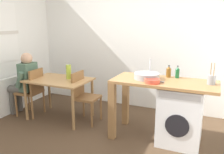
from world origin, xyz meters
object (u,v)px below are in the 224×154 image
object	(u,v)px
dining_table	(59,84)
bottle_tall_green	(169,72)
chair_person_seat	(32,90)
utensil_crock	(211,79)
vase	(69,72)
mixing_bowl	(152,81)
washing_machine	(180,115)
bottle_squat_brown	(177,72)
seated_person	(25,80)
chair_opposite	(83,94)

from	to	relation	value
dining_table	bottle_tall_green	bearing A→B (deg)	6.33
chair_person_seat	utensil_crock	xyz separation A→B (m)	(3.07, 0.10, 0.48)
vase	bottle_tall_green	bearing A→B (deg)	3.64
bottle_tall_green	mixing_bowl	world-z (taller)	bottle_tall_green
mixing_bowl	vase	world-z (taller)	vase
washing_machine	bottle_tall_green	world-z (taller)	bottle_tall_green
washing_machine	bottle_squat_brown	world-z (taller)	bottle_squat_brown
seated_person	vase	size ratio (longest dim) A/B	4.63
seated_person	vase	distance (m)	0.90
dining_table	bottle_squat_brown	world-z (taller)	bottle_squat_brown
dining_table	utensil_crock	xyz separation A→B (m)	(2.53, 0.01, 0.35)
dining_table	vase	bearing A→B (deg)	33.69
chair_opposite	seated_person	world-z (taller)	seated_person
dining_table	bottle_tall_green	size ratio (longest dim) A/B	5.95
dining_table	mixing_bowl	xyz separation A→B (m)	(1.77, -0.24, 0.31)
chair_person_seat	chair_opposite	distance (m)	1.03
utensil_crock	washing_machine	bearing A→B (deg)	-171.90
bottle_tall_green	utensil_crock	xyz separation A→B (m)	(0.62, -0.20, -0.01)
chair_opposite	utensil_crock	xyz separation A→B (m)	(2.05, -0.04, 0.48)
dining_table	chair_person_seat	xyz separation A→B (m)	(-0.55, -0.09, -0.14)
dining_table	vase	world-z (taller)	vase
dining_table	washing_machine	size ratio (longest dim) A/B	1.28
dining_table	mixing_bowl	distance (m)	1.81
washing_machine	mixing_bowl	world-z (taller)	mixing_bowl
utensil_crock	chair_person_seat	bearing A→B (deg)	-178.05
utensil_crock	vase	xyz separation A→B (m)	(-2.38, 0.09, -0.12)
bottle_tall_green	bottle_squat_brown	world-z (taller)	bottle_squat_brown
vase	chair_person_seat	bearing A→B (deg)	-164.38
chair_person_seat	chair_opposite	bearing A→B (deg)	-86.25
dining_table	chair_person_seat	distance (m)	0.57
chair_opposite	washing_machine	distance (m)	1.69
dining_table	utensil_crock	distance (m)	2.55
dining_table	seated_person	distance (m)	0.71
bottle_tall_green	washing_machine	bearing A→B (deg)	-45.50
chair_person_seat	bottle_tall_green	world-z (taller)	bottle_tall_green
washing_machine	bottle_squat_brown	xyz separation A→B (m)	(-0.12, 0.25, 0.58)
washing_machine	utensil_crock	bearing A→B (deg)	8.10
utensil_crock	chair_opposite	bearing A→B (deg)	178.92
chair_opposite	mixing_bowl	world-z (taller)	mixing_bowl
bottle_squat_brown	washing_machine	bearing A→B (deg)	-64.64
bottle_squat_brown	utensil_crock	bearing A→B (deg)	-21.84
mixing_bowl	utensil_crock	size ratio (longest dim) A/B	0.72
chair_person_seat	bottle_squat_brown	xyz separation A→B (m)	(2.59, 0.30, 0.50)
dining_table	utensil_crock	bearing A→B (deg)	0.23
chair_person_seat	seated_person	size ratio (longest dim) A/B	0.75
chair_opposite	utensil_crock	world-z (taller)	utensil_crock
bottle_tall_green	bottle_squat_brown	distance (m)	0.13
mixing_bowl	bottle_squat_brown	bearing A→B (deg)	58.39
seated_person	bottle_tall_green	world-z (taller)	seated_person
chair_person_seat	chair_opposite	size ratio (longest dim) A/B	1.00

